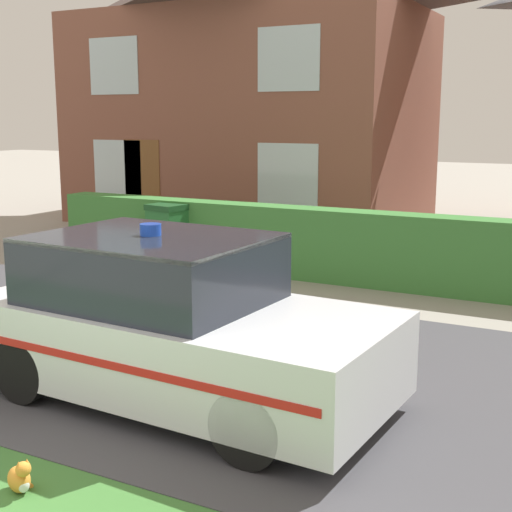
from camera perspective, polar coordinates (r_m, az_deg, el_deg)
name	(u,v)px	position (r m, az deg, el deg)	size (l,w,h in m)	color
road_strip	(190,356)	(8.07, -5.31, -7.94)	(28.00, 5.19, 0.01)	#424247
garden_hedge	(369,249)	(11.35, 9.05, 0.58)	(11.96, 0.53, 1.17)	#3D7F38
police_car	(173,322)	(6.71, -6.68, -5.29)	(4.03, 2.00, 1.64)	black
cat	(20,478)	(5.54, -18.34, -16.50)	(0.27, 0.26, 0.28)	orange
house_left	(253,78)	(18.47, -0.27, 14.08)	(8.61, 5.58, 7.05)	brown
wheelie_bin	(171,236)	(12.61, -6.81, 1.63)	(0.72, 0.80, 1.14)	#23662D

